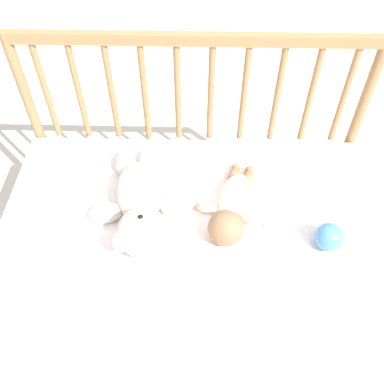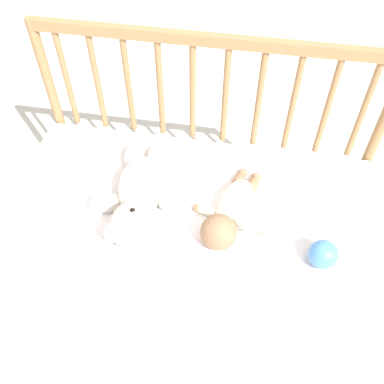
% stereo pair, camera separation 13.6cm
% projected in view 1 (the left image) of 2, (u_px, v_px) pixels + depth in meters
% --- Properties ---
extents(ground_plane, '(12.00, 12.00, 0.00)m').
position_uv_depth(ground_plane, '(192.00, 280.00, 1.79)').
color(ground_plane, silver).
extents(crib_mattress, '(1.22, 0.62, 0.51)m').
position_uv_depth(crib_mattress, '(192.00, 247.00, 1.60)').
color(crib_mattress, white).
rests_on(crib_mattress, ground_plane).
extents(crib_rail, '(1.22, 0.04, 0.92)m').
position_uv_depth(crib_rail, '(194.00, 106.00, 1.52)').
color(crib_rail, '#997047').
rests_on(crib_rail, ground_plane).
extents(blanket, '(0.81, 0.56, 0.01)m').
position_uv_depth(blanket, '(179.00, 203.00, 1.41)').
color(blanket, white).
rests_on(blanket, crib_mattress).
extents(teddy_bear, '(0.34, 0.47, 0.15)m').
position_uv_depth(teddy_bear, '(141.00, 204.00, 1.33)').
color(teddy_bear, silver).
rests_on(teddy_bear, crib_mattress).
extents(baby, '(0.24, 0.36, 0.11)m').
position_uv_depth(baby, '(232.00, 208.00, 1.34)').
color(baby, '#EAEACC').
rests_on(baby, crib_mattress).
extents(toy_ball, '(0.09, 0.09, 0.09)m').
position_uv_depth(toy_ball, '(329.00, 237.00, 1.27)').
color(toy_ball, '#4C8CDB').
rests_on(toy_ball, crib_mattress).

